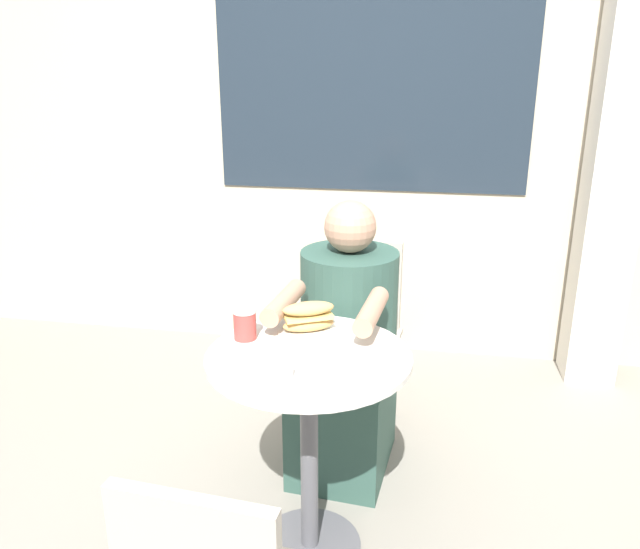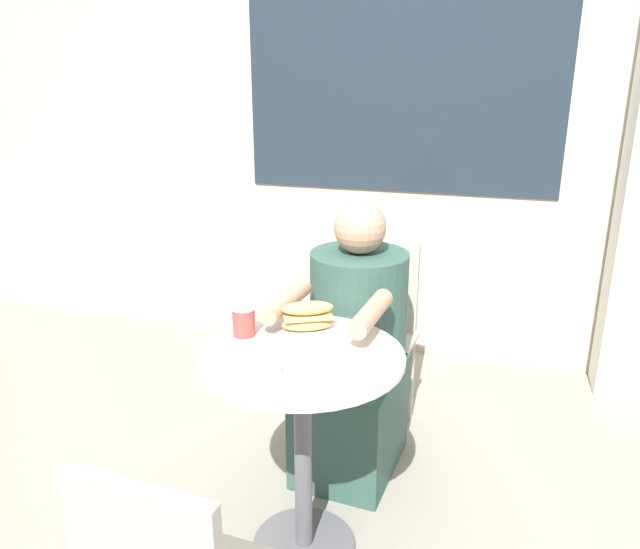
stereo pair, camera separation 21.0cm
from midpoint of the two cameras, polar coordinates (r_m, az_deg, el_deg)
name	(u,v)px [view 1 (the left image)]	position (r m, az deg, el deg)	size (l,w,h in m)	color
ground_plane	(310,546)	(2.42, -3.64, -23.65)	(8.00, 8.00, 0.00)	gray
storefront_wall	(371,108)	(3.51, 2.89, 14.97)	(8.00, 0.09, 2.80)	#B7A88E
lattice_pillar	(617,156)	(3.40, 23.93, 9.89)	(0.25, 0.25, 2.40)	beige
cafe_table	(309,412)	(2.09, -3.95, -12.47)	(0.66, 0.66, 0.76)	beige
diner_chair	(359,318)	(2.87, 1.53, -4.01)	(0.41, 0.41, 0.87)	#ADA393
seated_diner	(346,359)	(2.57, 0.03, -7.83)	(0.43, 0.72, 1.13)	#2D4C42
sandwich_on_plate	(308,320)	(2.12, -3.90, -4.21)	(0.21, 0.21, 0.11)	white
drink_cup	(245,324)	(2.10, -9.75, -4.52)	(0.08, 0.08, 0.11)	#B73D38
napkin_box	(272,372)	(1.83, -7.77, -8.88)	(0.11, 0.11, 0.06)	silver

